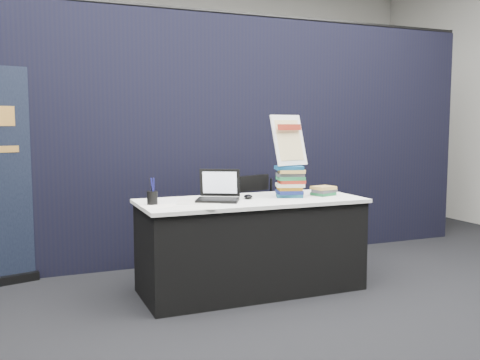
% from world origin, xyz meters
% --- Properties ---
extents(floor, '(8.00, 8.00, 0.00)m').
position_xyz_m(floor, '(0.00, 0.00, 0.00)').
color(floor, black).
rests_on(floor, ground).
extents(wall_back, '(8.00, 0.02, 3.50)m').
position_xyz_m(wall_back, '(0.00, 4.00, 1.75)').
color(wall_back, '#B3B1A9').
rests_on(wall_back, floor).
extents(drape_partition, '(6.00, 0.08, 2.40)m').
position_xyz_m(drape_partition, '(0.00, 1.60, 1.20)').
color(drape_partition, black).
rests_on(drape_partition, floor).
extents(display_table, '(1.80, 0.75, 0.75)m').
position_xyz_m(display_table, '(0.00, 0.55, 0.38)').
color(display_table, black).
rests_on(display_table, floor).
extents(laptop, '(0.39, 0.39, 0.25)m').
position_xyz_m(laptop, '(-0.30, 0.57, 0.81)').
color(laptop, black).
rests_on(laptop, display_table).
extents(mouse, '(0.09, 0.12, 0.03)m').
position_xyz_m(mouse, '(-0.02, 0.57, 0.77)').
color(mouse, black).
rests_on(mouse, display_table).
extents(brochure_left, '(0.27, 0.20, 0.00)m').
position_xyz_m(brochure_left, '(-0.77, 0.45, 0.75)').
color(brochure_left, white).
rests_on(brochure_left, display_table).
extents(brochure_mid, '(0.34, 0.28, 0.00)m').
position_xyz_m(brochure_mid, '(-0.56, 0.30, 0.75)').
color(brochure_mid, silver).
rests_on(brochure_mid, display_table).
extents(brochure_right, '(0.39, 0.33, 0.00)m').
position_xyz_m(brochure_right, '(-0.44, 0.55, 0.75)').
color(brochure_right, silver).
rests_on(brochure_right, display_table).
extents(pen_cup, '(0.09, 0.09, 0.10)m').
position_xyz_m(pen_cup, '(-0.80, 0.56, 0.80)').
color(pen_cup, black).
rests_on(pen_cup, display_table).
extents(book_stack_tall, '(0.25, 0.22, 0.26)m').
position_xyz_m(book_stack_tall, '(0.35, 0.55, 0.88)').
color(book_stack_tall, navy).
rests_on(book_stack_tall, display_table).
extents(book_stack_short, '(0.22, 0.19, 0.08)m').
position_xyz_m(book_stack_short, '(0.66, 0.52, 0.79)').
color(book_stack_short, '#1C6A3B').
rests_on(book_stack_short, display_table).
extents(info_sign, '(0.34, 0.20, 0.43)m').
position_xyz_m(info_sign, '(0.35, 0.58, 1.21)').
color(info_sign, black).
rests_on(info_sign, book_stack_tall).
extents(stacking_chair, '(0.49, 0.51, 0.86)m').
position_xyz_m(stacking_chair, '(0.35, 1.15, 0.48)').
color(stacking_chair, black).
rests_on(stacking_chair, floor).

